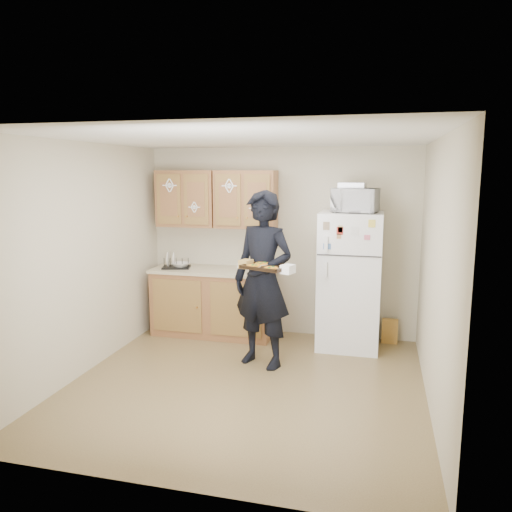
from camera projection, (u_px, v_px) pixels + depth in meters
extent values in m
plane|color=brown|center=(246.00, 384.00, 5.19)|extent=(3.60, 3.60, 0.00)
plane|color=white|center=(245.00, 138.00, 4.77)|extent=(3.60, 3.60, 0.00)
cube|color=beige|center=(281.00, 242.00, 6.70)|extent=(3.60, 0.04, 2.50)
cube|color=beige|center=(173.00, 317.00, 3.25)|extent=(3.60, 0.04, 2.50)
cube|color=beige|center=(85.00, 259.00, 5.41)|extent=(0.04, 3.60, 2.50)
cube|color=beige|center=(436.00, 275.00, 4.55)|extent=(0.04, 3.60, 2.50)
cube|color=white|center=(350.00, 281.00, 6.18)|extent=(0.75, 0.70, 1.70)
cube|color=brown|center=(214.00, 303.00, 6.73)|extent=(1.60, 0.60, 0.86)
cube|color=beige|center=(213.00, 271.00, 6.66)|extent=(1.64, 0.64, 0.04)
cube|color=brown|center=(187.00, 199.00, 6.72)|extent=(0.80, 0.33, 0.75)
cube|color=brown|center=(246.00, 199.00, 6.53)|extent=(0.80, 0.33, 0.75)
cube|color=#E7B651|center=(390.00, 331.00, 6.41)|extent=(0.20, 0.07, 0.32)
imported|color=black|center=(263.00, 280.00, 5.57)|extent=(0.84, 0.69, 1.99)
cube|color=black|center=(266.00, 267.00, 5.24)|extent=(0.55, 0.48, 0.04)
cylinder|color=orange|center=(254.00, 266.00, 5.23)|extent=(0.15, 0.15, 0.02)
cylinder|color=orange|center=(271.00, 268.00, 5.11)|extent=(0.15, 0.15, 0.02)
cylinder|color=orange|center=(262.00, 264.00, 5.36)|extent=(0.15, 0.15, 0.02)
imported|color=white|center=(355.00, 200.00, 5.96)|extent=(0.58, 0.44, 0.29)
cube|color=#B9B9C0|center=(352.00, 185.00, 5.97)|extent=(0.33, 0.25, 0.07)
cube|color=black|center=(176.00, 263.00, 6.72)|extent=(0.42, 0.35, 0.14)
imported|color=silver|center=(181.00, 265.00, 6.71)|extent=(0.28, 0.28, 0.06)
imported|color=white|center=(241.00, 265.00, 6.45)|extent=(0.10, 0.10, 0.19)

